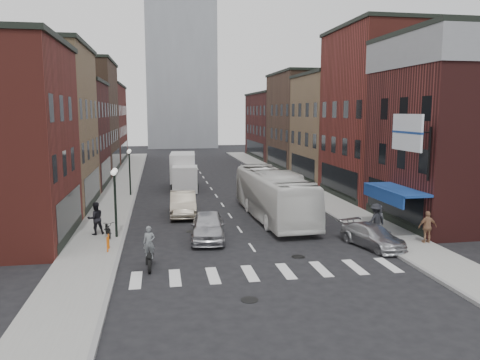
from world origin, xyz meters
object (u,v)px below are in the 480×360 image
object	(u,v)px
streetlamp_far	(129,163)
box_truck	(183,172)
billboard_sign	(408,134)
streetlamp_near	(115,190)
sedan_left_near	(208,226)
ped_right_c	(378,220)
sedan_left_far	(183,204)
ped_left_solo	(96,218)
transit_bus	(273,195)
parked_bicycle	(108,229)
bike_rack	(108,243)
motorcycle_rider	(149,249)
ped_right_a	(376,220)
ped_right_b	(427,227)
curb_car	(373,236)

from	to	relation	value
streetlamp_far	box_truck	size ratio (longest dim) A/B	0.53
billboard_sign	streetlamp_near	distance (m)	16.68
box_truck	sedan_left_near	distance (m)	18.64
streetlamp_near	ped_right_c	size ratio (longest dim) A/B	2.26
sedan_left_far	ped_left_solo	distance (m)	7.32
transit_bus	ped_right_c	size ratio (longest dim) A/B	6.59
billboard_sign	parked_bicycle	distance (m)	17.76
billboard_sign	streetlamp_far	world-z (taller)	billboard_sign
bike_rack	ped_left_solo	bearing A→B (deg)	106.70
streetlamp_near	motorcycle_rider	size ratio (longest dim) A/B	2.01
streetlamp_far	ped_right_a	distance (m)	22.22
bike_rack	ped_right_b	distance (m)	17.27
ped_right_c	ped_right_b	bearing A→B (deg)	125.85
streetlamp_far	motorcycle_rider	world-z (taller)	streetlamp_far
ped_right_b	parked_bicycle	bearing A→B (deg)	-10.69
billboard_sign	motorcycle_rider	world-z (taller)	billboard_sign
parked_bicycle	ped_right_b	world-z (taller)	ped_right_b
curb_car	bike_rack	bearing A→B (deg)	159.77
billboard_sign	bike_rack	xyz separation A→B (m)	(-16.19, 0.80, -5.58)
bike_rack	streetlamp_far	bearing A→B (deg)	89.31
box_truck	curb_car	xyz separation A→B (m)	(9.10, -21.62, -1.02)
transit_bus	ped_left_solo	distance (m)	11.82
billboard_sign	curb_car	xyz separation A→B (m)	(-2.09, -0.50, -5.52)
sedan_left_near	ped_left_solo	xyz separation A→B (m)	(-6.45, 1.75, 0.31)
sedan_left_far	ped_left_solo	size ratio (longest dim) A/B	2.65
curb_car	parked_bicycle	world-z (taller)	curb_car
billboard_sign	sedan_left_far	distance (m)	15.93
sedan_left_far	ped_right_a	distance (m)	13.46
ped_left_solo	ped_right_c	size ratio (longest dim) A/B	1.06
parked_bicycle	ped_left_solo	bearing A→B (deg)	127.75
transit_bus	sedan_left_near	xyz separation A→B (m)	(-5.00, -4.62, -0.87)
curb_car	ped_left_solo	distance (m)	15.87
streetlamp_far	ped_right_c	distance (m)	22.22
billboard_sign	sedan_left_near	xyz separation A→B (m)	(-10.78, 2.50, -5.33)
billboard_sign	ped_right_a	bearing A→B (deg)	139.15
billboard_sign	ped_left_solo	world-z (taller)	billboard_sign
streetlamp_near	ped_right_a	size ratio (longest dim) A/B	2.13
sedan_left_near	transit_bus	bearing A→B (deg)	49.07
ped_left_solo	ped_right_b	distance (m)	18.90
billboard_sign	ped_right_a	world-z (taller)	billboard_sign
motorcycle_rider	curb_car	distance (m)	12.03
billboard_sign	ped_left_solo	distance (m)	18.43
streetlamp_far	ped_right_a	world-z (taller)	streetlamp_far
ped_right_a	billboard_sign	bearing A→B (deg)	120.97
streetlamp_far	parked_bicycle	size ratio (longest dim) A/B	2.32
ped_right_c	bike_rack	bearing A→B (deg)	-7.03
streetlamp_near	sedan_left_near	distance (m)	5.71
bike_rack	parked_bicycle	size ratio (longest dim) A/B	0.45
motorcycle_rider	ped_left_solo	bearing A→B (deg)	123.08
box_truck	curb_car	size ratio (longest dim) A/B	1.83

